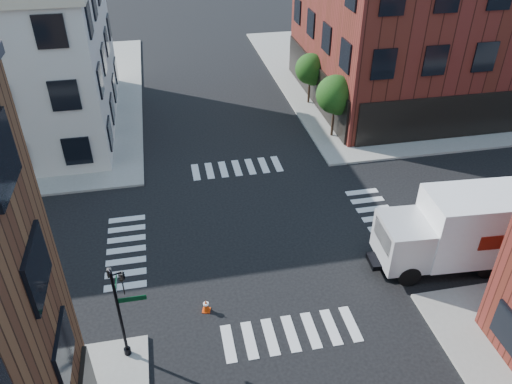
{
  "coord_description": "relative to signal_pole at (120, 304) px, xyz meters",
  "views": [
    {
      "loc": [
        -4.28,
        -20.76,
        16.91
      ],
      "look_at": [
        -0.06,
        0.32,
        2.5
      ],
      "focal_mm": 35.0,
      "sensor_mm": 36.0,
      "label": 1
    }
  ],
  "objects": [
    {
      "name": "ground",
      "position": [
        6.72,
        6.68,
        -2.86
      ],
      "size": [
        120.0,
        120.0,
        0.0
      ],
      "primitive_type": "plane",
      "color": "black",
      "rests_on": "ground"
    },
    {
      "name": "sidewalk_ne",
      "position": [
        27.72,
        27.68,
        -2.78
      ],
      "size": [
        30.0,
        30.0,
        0.15
      ],
      "primitive_type": "cube",
      "color": "gray",
      "rests_on": "ground"
    },
    {
      "name": "building_ne",
      "position": [
        27.22,
        22.68,
        3.14
      ],
      "size": [
        25.0,
        16.0,
        12.0
      ],
      "primitive_type": "cube",
      "color": "#4F1C13",
      "rests_on": "ground"
    },
    {
      "name": "tree_near",
      "position": [
        14.28,
        16.65,
        0.3
      ],
      "size": [
        2.69,
        2.69,
        4.49
      ],
      "color": "black",
      "rests_on": "ground"
    },
    {
      "name": "tree_far",
      "position": [
        14.28,
        22.65,
        0.02
      ],
      "size": [
        2.43,
        2.43,
        4.07
      ],
      "color": "black",
      "rests_on": "ground"
    },
    {
      "name": "signal_pole",
      "position": [
        0.0,
        0.0,
        0.0
      ],
      "size": [
        1.29,
        1.24,
        4.6
      ],
      "color": "black",
      "rests_on": "ground"
    },
    {
      "name": "box_truck",
      "position": [
        16.4,
        2.45,
        -0.77
      ],
      "size": [
        9.01,
        3.22,
        4.01
      ],
      "rotation": [
        0.0,
        0.0,
        -0.06
      ],
      "color": "white",
      "rests_on": "ground"
    },
    {
      "name": "traffic_cone",
      "position": [
        3.33,
        1.69,
        -2.54
      ],
      "size": [
        0.44,
        0.44,
        0.66
      ],
      "rotation": [
        0.0,
        0.0,
        -0.26
      ],
      "color": "#D63D09",
      "rests_on": "ground"
    }
  ]
}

